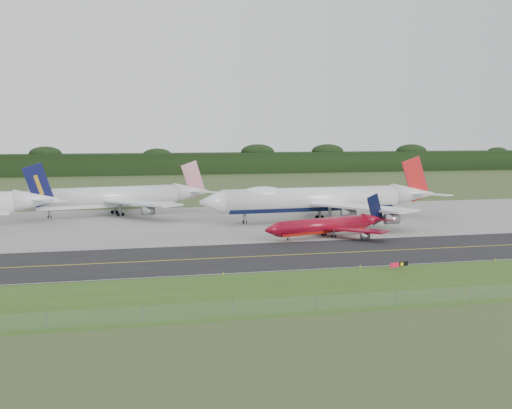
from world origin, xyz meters
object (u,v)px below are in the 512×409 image
object	(u,v)px
jet_red_737	(329,225)
jet_star_tail	(116,197)
jet_ba_747	(320,199)
taxiway_sign	(399,265)

from	to	relation	value
jet_red_737	jet_star_tail	xyz separation A→B (m)	(-46.00, 56.67, 2.60)
jet_ba_747	taxiway_sign	xyz separation A→B (m)	(-9.72, -70.09, -5.02)
jet_ba_747	jet_red_737	distance (m)	29.64
jet_ba_747	jet_red_737	size ratio (longest dim) A/B	2.03
jet_red_737	taxiway_sign	size ratio (longest dim) A/B	8.44
jet_ba_747	jet_star_tail	world-z (taller)	jet_ba_747
jet_red_737	jet_star_tail	bearing A→B (deg)	129.06
jet_ba_747	taxiway_sign	size ratio (longest dim) A/B	17.11
jet_red_737	taxiway_sign	world-z (taller)	jet_red_737
jet_ba_747	jet_star_tail	xyz separation A→B (m)	(-53.81, 28.28, -0.77)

